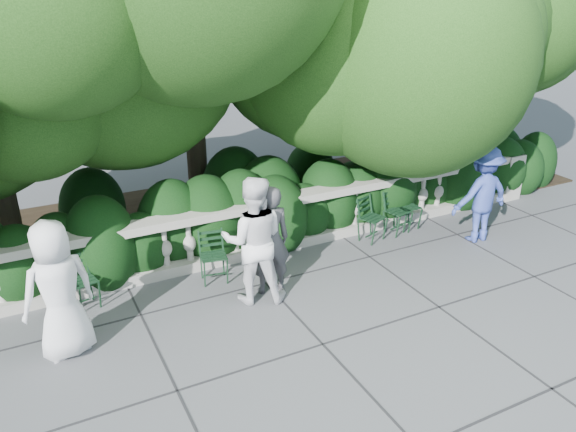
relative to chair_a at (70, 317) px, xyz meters
name	(u,v)px	position (x,y,z in m)	size (l,w,h in m)	color
ground	(318,300)	(3.43, -1.21, 0.00)	(90.00, 90.00, 0.00)	#494B50
balustrade	(267,227)	(3.43, 0.59, 0.49)	(12.00, 0.44, 1.00)	#9E998E
shrub_hedge	(242,226)	(3.43, 1.79, 0.00)	(15.00, 2.60, 1.70)	black
tree_canopy	(266,10)	(4.11, 1.98, 3.96)	(15.04, 6.52, 6.78)	#3F3023
chair_a	(70,317)	(0.00, 0.00, 0.00)	(0.44, 0.48, 0.84)	black
chair_b	(89,312)	(0.28, 0.03, 0.00)	(0.44, 0.48, 0.84)	black
chair_c	(217,285)	(2.20, -0.11, 0.00)	(0.44, 0.48, 0.84)	black
chair_d	(402,235)	(5.98, 0.04, 0.00)	(0.44, 0.48, 0.84)	black
chair_e	(411,231)	(6.24, 0.12, 0.00)	(0.44, 0.48, 0.84)	black
chair_f	(377,242)	(5.38, 0.00, 0.00)	(0.44, 0.48, 0.84)	black
person_businessman	(58,290)	(-0.10, -0.84, 0.93)	(0.91, 0.59, 1.86)	white
person_woman_grey	(270,240)	(2.90, -0.64, 0.87)	(0.63, 0.42, 1.74)	#424147
person_casual_man	(254,240)	(2.60, -0.73, 0.98)	(0.95, 0.74, 1.96)	white
person_older_blue	(481,194)	(7.09, -0.71, 0.90)	(1.16, 0.67, 1.80)	#364AA4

